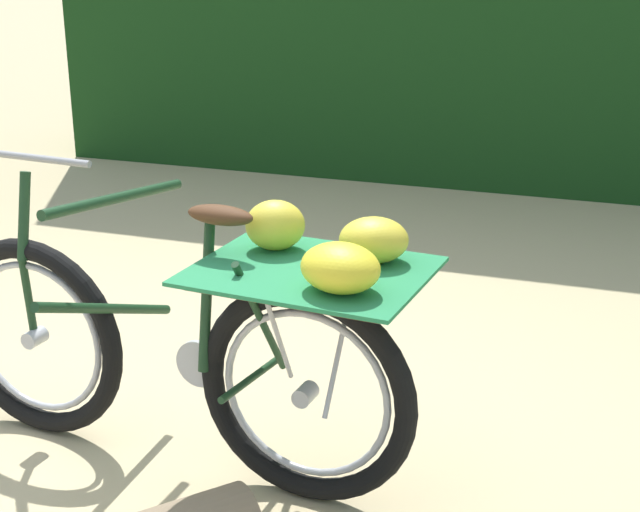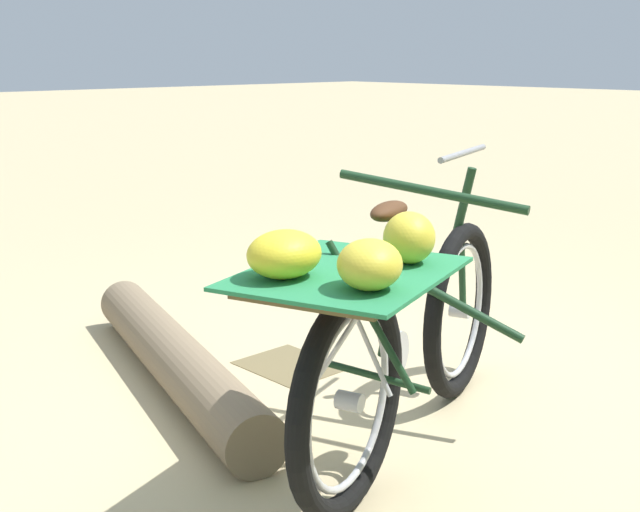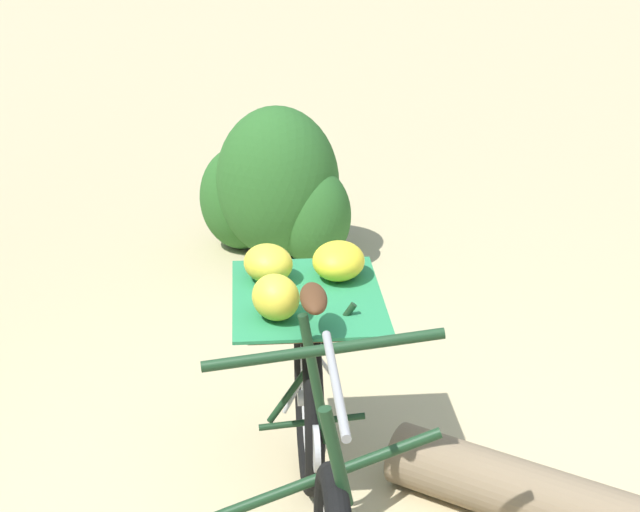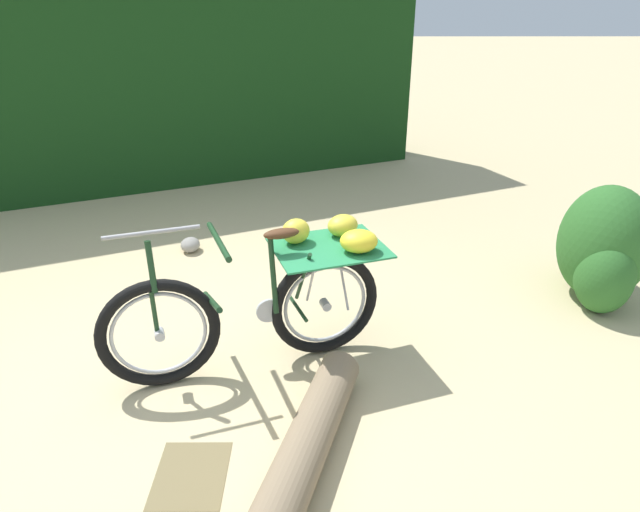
# 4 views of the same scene
# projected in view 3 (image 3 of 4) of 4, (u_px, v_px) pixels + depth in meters

# --- Properties ---
(bicycle) EXTENTS (0.94, 1.78, 1.03)m
(bicycle) POSITION_uv_depth(u_px,v_px,m) (316.00, 431.00, 3.20)
(bicycle) COLOR black
(bicycle) RESTS_ON ground_plane
(shrub_cluster) EXTENTS (0.96, 0.66, 0.92)m
(shrub_cluster) POSITION_uv_depth(u_px,v_px,m) (275.00, 191.00, 5.70)
(shrub_cluster) COLOR #2D6628
(shrub_cluster) RESTS_ON ground_plane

